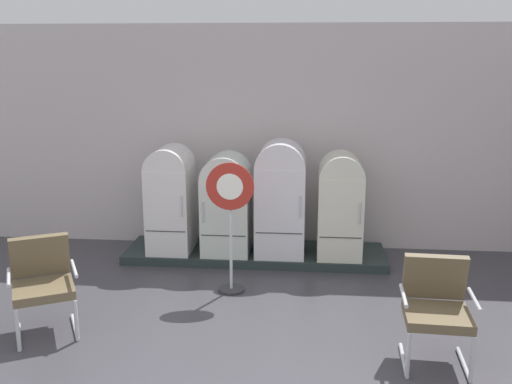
# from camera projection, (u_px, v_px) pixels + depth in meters

# --- Properties ---
(ground) EXTENTS (12.00, 10.00, 0.05)m
(ground) POSITION_uv_depth(u_px,v_px,m) (223.00, 377.00, 5.17)
(ground) COLOR #3D3C42
(back_wall) EXTENTS (11.76, 0.12, 3.19)m
(back_wall) POSITION_uv_depth(u_px,v_px,m) (259.00, 137.00, 8.33)
(back_wall) COLOR silver
(back_wall) RESTS_ON ground
(display_plinth) EXTENTS (3.59, 0.95, 0.12)m
(display_plinth) POSITION_uv_depth(u_px,v_px,m) (255.00, 254.00, 8.08)
(display_plinth) COLOR #26312F
(display_plinth) RESTS_ON ground
(refrigerator_0) EXTENTS (0.58, 0.72, 1.46)m
(refrigerator_0) POSITION_uv_depth(u_px,v_px,m) (171.00, 196.00, 7.90)
(refrigerator_0) COLOR white
(refrigerator_0) RESTS_ON display_plinth
(refrigerator_1) EXTENTS (0.64, 0.68, 1.37)m
(refrigerator_1) POSITION_uv_depth(u_px,v_px,m) (226.00, 201.00, 7.82)
(refrigerator_1) COLOR silver
(refrigerator_1) RESTS_ON display_plinth
(refrigerator_2) EXTENTS (0.66, 0.67, 1.55)m
(refrigerator_2) POSITION_uv_depth(u_px,v_px,m) (281.00, 195.00, 7.73)
(refrigerator_2) COLOR white
(refrigerator_2) RESTS_ON display_plinth
(refrigerator_3) EXTENTS (0.59, 0.68, 1.40)m
(refrigerator_3) POSITION_uv_depth(u_px,v_px,m) (340.00, 202.00, 7.68)
(refrigerator_3) COLOR silver
(refrigerator_3) RESTS_ON display_plinth
(armchair_left) EXTENTS (0.83, 0.85, 0.98)m
(armchair_left) POSITION_uv_depth(u_px,v_px,m) (42.00, 279.00, 5.86)
(armchair_left) COLOR silver
(armchair_left) RESTS_ON ground
(armchair_right) EXTENTS (0.68, 0.68, 0.98)m
(armchair_right) POSITION_uv_depth(u_px,v_px,m) (436.00, 304.00, 5.29)
(armchair_right) COLOR silver
(armchair_right) RESTS_ON ground
(sign_stand) EXTENTS (0.56, 0.32, 1.58)m
(sign_stand) POSITION_uv_depth(u_px,v_px,m) (230.00, 223.00, 6.76)
(sign_stand) COLOR #2D2D30
(sign_stand) RESTS_ON ground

